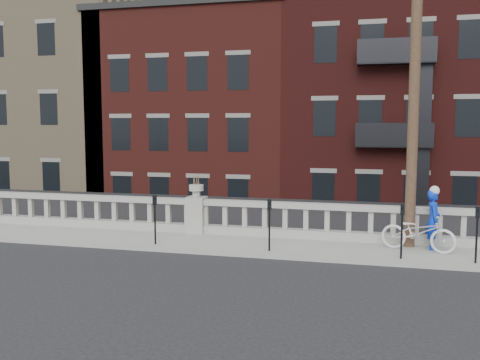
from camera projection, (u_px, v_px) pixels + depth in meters
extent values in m
plane|color=black|center=(143.00, 272.00, 12.57)|extent=(120.00, 120.00, 0.00)
cube|color=gray|center=(186.00, 241.00, 15.45)|extent=(32.00, 2.20, 0.15)
cube|color=gray|center=(197.00, 228.00, 16.35)|extent=(28.00, 0.34, 0.25)
cube|color=gray|center=(196.00, 202.00, 16.26)|extent=(28.00, 0.34, 0.16)
cube|color=gray|center=(197.00, 215.00, 16.30)|extent=(0.55, 0.55, 1.10)
cylinder|color=gray|center=(196.00, 194.00, 16.24)|extent=(0.24, 0.24, 0.20)
cylinder|color=gray|center=(196.00, 188.00, 16.22)|extent=(0.44, 0.44, 0.18)
cube|color=#605E59|center=(201.00, 310.00, 16.97)|extent=(36.00, 0.50, 5.15)
cube|color=black|center=(297.00, 246.00, 38.14)|extent=(80.00, 44.00, 0.50)
cube|color=#595651|center=(186.00, 285.00, 21.52)|extent=(16.00, 7.00, 4.00)
cube|color=#937E5F|center=(40.00, 101.00, 36.38)|extent=(18.00, 16.00, 20.00)
cube|color=#4D1A16|center=(219.00, 148.00, 32.57)|extent=(10.00, 14.00, 14.00)
cube|color=black|center=(218.00, 28.00, 31.82)|extent=(10.30, 14.30, 0.30)
cube|color=#3D1210|center=(389.00, 136.00, 30.05)|extent=(10.00, 14.00, 15.50)
cylinder|color=#422D1E|center=(415.00, 59.00, 13.99)|extent=(0.28, 0.28, 10.00)
cylinder|color=black|center=(155.00, 225.00, 14.71)|extent=(0.05, 0.05, 1.10)
cube|color=black|center=(155.00, 200.00, 14.64)|extent=(0.10, 0.08, 0.26)
cube|color=black|center=(154.00, 199.00, 14.59)|extent=(0.06, 0.01, 0.08)
cylinder|color=black|center=(269.00, 230.00, 13.93)|extent=(0.05, 0.05, 1.10)
cube|color=black|center=(269.00, 204.00, 13.86)|extent=(0.10, 0.08, 0.26)
cube|color=black|center=(269.00, 203.00, 13.81)|extent=(0.06, 0.01, 0.08)
cylinder|color=black|center=(402.00, 237.00, 13.12)|extent=(0.05, 0.05, 1.10)
cube|color=black|center=(402.00, 209.00, 13.05)|extent=(0.10, 0.08, 0.26)
cube|color=black|center=(403.00, 208.00, 13.01)|extent=(0.06, 0.01, 0.08)
cylinder|color=black|center=(476.00, 240.00, 12.71)|extent=(0.05, 0.05, 1.10)
cube|color=black|center=(478.00, 212.00, 12.64)|extent=(0.10, 0.08, 0.26)
cube|color=black|center=(478.00, 211.00, 12.59)|extent=(0.06, 0.01, 0.08)
imported|color=silver|center=(418.00, 232.00, 13.93)|extent=(2.01, 1.15, 1.00)
imported|color=#0E32D3|center=(433.00, 220.00, 14.14)|extent=(0.39, 0.58, 1.58)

